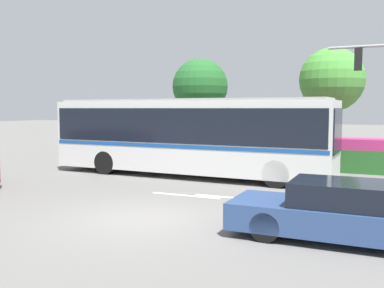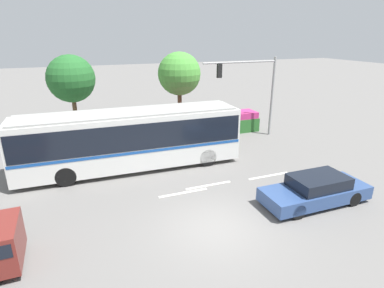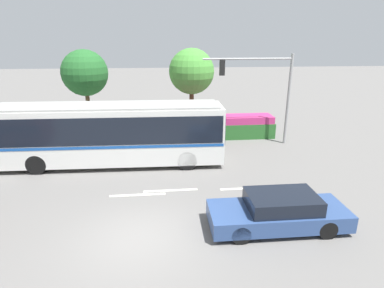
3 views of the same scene
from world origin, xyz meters
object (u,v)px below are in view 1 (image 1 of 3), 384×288
Objects in this scene: city_bus at (189,132)px; street_tree_left at (200,87)px; sedan_foreground at (345,213)px; street_tree_centre at (332,80)px.

street_tree_left reaches higher than city_bus.
city_bus is 2.47× the size of sedan_foreground.
street_tree_left is at bearing 111.00° from city_bus.
street_tree_centre is at bearing -81.98° from sedan_foreground.
sedan_foreground is at bearing -43.38° from city_bus.
city_bus reaches higher than sedan_foreground.
sedan_foreground is at bearing -82.32° from street_tree_centre.
street_tree_left is at bearing -56.16° from sedan_foreground.
street_tree_centre is (7.65, -1.08, 0.13)m from street_tree_left.
city_bus is 2.04× the size of street_tree_centre.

